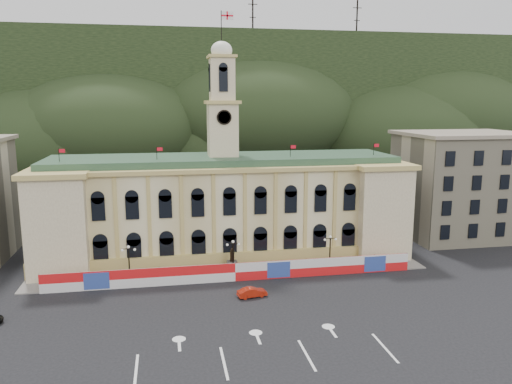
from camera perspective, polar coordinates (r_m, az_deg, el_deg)
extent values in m
plane|color=black|center=(55.00, -0.14, -15.55)|extent=(260.00, 260.00, 0.00)
cube|color=black|center=(178.87, -7.63, 9.70)|extent=(230.00, 70.00, 44.00)
cube|color=#595651|center=(164.66, 5.22, 12.48)|extent=(22.00, 8.00, 14.00)
cube|color=#595651|center=(161.50, -24.81, 10.19)|extent=(16.00, 7.00, 10.00)
cylinder|color=black|center=(168.15, -0.38, 19.33)|extent=(0.50, 0.50, 20.00)
cylinder|color=black|center=(177.51, 11.45, 18.66)|extent=(0.50, 0.50, 20.00)
cube|color=beige|center=(79.02, -3.73, -2.07)|extent=(55.00, 15.00, 14.00)
cube|color=tan|center=(73.08, -2.96, -7.83)|extent=(56.00, 0.80, 2.40)
cube|color=tan|center=(77.76, -3.80, 3.19)|extent=(56.20, 16.20, 0.60)
cube|color=#32533A|center=(77.68, -3.80, 3.70)|extent=(53.00, 13.00, 1.20)
cube|color=beige|center=(78.95, -20.86, -2.76)|extent=(8.00, 17.00, 14.00)
cube|color=beige|center=(83.99, 12.49, -1.55)|extent=(8.00, 17.00, 14.00)
cube|color=beige|center=(77.27, -3.84, 7.09)|extent=(4.40, 4.40, 8.00)
cube|color=tan|center=(77.14, -3.88, 10.21)|extent=(5.20, 5.20, 0.50)
cube|color=beige|center=(77.19, -3.91, 12.66)|extent=(3.60, 3.60, 6.50)
cube|color=tan|center=(77.40, -3.95, 15.17)|extent=(4.20, 4.20, 0.40)
cylinder|color=black|center=(74.90, -3.66, 8.52)|extent=(2.20, 0.20, 2.20)
ellipsoid|color=white|center=(77.48, -3.95, 15.83)|extent=(3.20, 3.20, 2.72)
cylinder|color=black|center=(77.84, -3.98, 18.18)|extent=(0.12, 0.12, 5.00)
cube|color=white|center=(78.21, -3.31, 19.48)|extent=(1.80, 0.04, 1.20)
cube|color=red|center=(78.18, -3.30, 19.49)|extent=(1.80, 0.02, 0.22)
cube|color=red|center=(78.18, -3.30, 19.49)|extent=(0.22, 0.02, 1.20)
cube|color=#C3B796|center=(96.16, 22.39, 0.63)|extent=(20.00, 16.00, 18.00)
cube|color=gray|center=(95.14, 22.78, 6.15)|extent=(21.00, 17.00, 0.60)
cube|color=red|center=(68.19, -2.39, -9.14)|extent=(50.00, 0.25, 2.50)
cube|color=#2C4494|center=(68.13, -17.77, -9.67)|extent=(3.20, 0.05, 2.20)
cube|color=#2C4494|center=(69.09, 2.62, -8.88)|extent=(3.20, 0.05, 2.20)
cube|color=#2C4494|center=(73.36, 13.44, -8.00)|extent=(3.20, 0.05, 2.20)
cube|color=slate|center=(71.15, -2.70, -9.29)|extent=(56.00, 5.50, 0.16)
cube|color=#595651|center=(71.11, -2.73, -8.60)|extent=(1.40, 1.40, 1.80)
cylinder|color=black|center=(70.58, -2.74, -7.30)|extent=(0.60, 0.60, 1.60)
sphere|color=black|center=(70.31, -2.75, -6.60)|extent=(0.44, 0.44, 0.44)
cylinder|color=black|center=(70.09, -14.21, -9.87)|extent=(0.44, 0.44, 0.30)
cylinder|color=black|center=(69.35, -14.29, -8.12)|extent=(0.18, 0.18, 4.80)
cube|color=black|center=(68.66, -14.38, -6.30)|extent=(1.60, 0.08, 0.08)
sphere|color=silver|center=(68.77, -15.04, -6.44)|extent=(0.36, 0.36, 0.36)
sphere|color=silver|center=(68.65, -13.70, -6.41)|extent=(0.36, 0.36, 0.36)
sphere|color=silver|center=(68.59, -14.39, -6.10)|extent=(0.40, 0.40, 0.40)
cylinder|color=black|center=(70.43, -2.62, -9.44)|extent=(0.44, 0.44, 0.30)
cylinder|color=black|center=(69.69, -2.63, -7.70)|extent=(0.18, 0.18, 4.80)
cube|color=black|center=(69.01, -2.65, -5.89)|extent=(1.60, 0.08, 0.08)
sphere|color=silver|center=(68.96, -3.31, -6.04)|extent=(0.36, 0.36, 0.36)
sphere|color=silver|center=(69.16, -1.99, -5.98)|extent=(0.36, 0.36, 0.36)
sphere|color=silver|center=(68.94, -2.65, -5.69)|extent=(0.40, 0.40, 0.40)
cylinder|color=black|center=(73.49, 8.39, -8.69)|extent=(0.44, 0.44, 0.30)
cylinder|color=black|center=(72.78, 8.44, -7.01)|extent=(0.18, 0.18, 4.80)
cube|color=black|center=(72.13, 8.49, -5.27)|extent=(1.60, 0.08, 0.08)
sphere|color=silver|center=(71.92, 7.88, -5.42)|extent=(0.36, 0.36, 0.36)
sphere|color=silver|center=(72.43, 9.09, -5.35)|extent=(0.36, 0.36, 0.36)
sphere|color=silver|center=(72.06, 8.49, -5.08)|extent=(0.40, 0.40, 0.40)
imported|color=#A11C0B|center=(63.16, -0.44, -11.39)|extent=(2.59, 4.15, 1.22)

